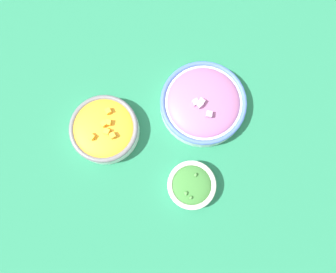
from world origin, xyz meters
name	(u,v)px	position (x,y,z in m)	size (l,w,h in m)	color
ground_plane	(168,139)	(0.00, 0.00, 0.00)	(3.00, 3.00, 0.00)	#23704C
bowl_broccoli	(192,185)	(-0.01, -0.13, 0.02)	(0.12, 0.12, 0.05)	silver
bowl_squash	(104,129)	(-0.12, 0.10, 0.03)	(0.17, 0.17, 0.06)	white
bowl_red_onion	(203,103)	(0.12, 0.03, 0.03)	(0.22, 0.22, 0.07)	silver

